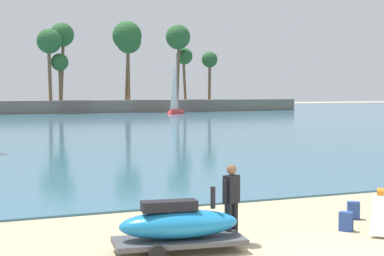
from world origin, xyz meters
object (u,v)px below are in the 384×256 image
object	(u,v)px
backpack_near_kite	(353,211)
backpack_by_trailer	(346,222)
watercraft_on_trailer	(178,226)
sailboat_near_shore	(176,108)
person_rigging_by_gear	(231,201)

from	to	relation	value
backpack_near_kite	backpack_by_trailer	xyz separation A→B (m)	(-0.95, -0.98, 0.00)
watercraft_on_trailer	sailboat_near_shore	bearing A→B (deg)	69.08
watercraft_on_trailer	backpack_near_kite	bearing A→B (deg)	13.07
backpack_near_kite	sailboat_near_shore	bearing A→B (deg)	72.83
person_rigging_by_gear	sailboat_near_shore	distance (m)	69.19
backpack_near_kite	backpack_by_trailer	size ratio (longest dim) A/B	1.00
watercraft_on_trailer	person_rigging_by_gear	bearing A→B (deg)	10.02
watercraft_on_trailer	sailboat_near_shore	xyz separation A→B (m)	(24.95, 65.25, 0.31)
backpack_by_trailer	sailboat_near_shore	bearing A→B (deg)	72.31
backpack_near_kite	backpack_by_trailer	bearing A→B (deg)	-134.19
person_rigging_by_gear	sailboat_near_shore	bearing A→B (deg)	70.00
person_rigging_by_gear	watercraft_on_trailer	bearing A→B (deg)	-169.98
watercraft_on_trailer	backpack_near_kite	world-z (taller)	watercraft_on_trailer
backpack_near_kite	sailboat_near_shore	distance (m)	67.04
backpack_near_kite	sailboat_near_shore	xyz separation A→B (m)	(19.79, 64.05, 0.62)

